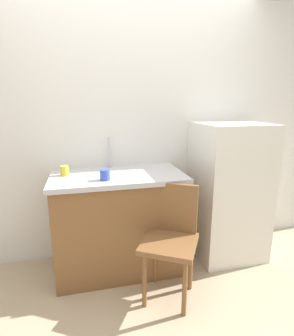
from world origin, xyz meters
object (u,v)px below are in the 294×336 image
object	(u,v)px
refrigerator	(228,191)
chair	(171,236)
cup_blue	(105,175)
cup_yellow	(65,171)

from	to	relation	value
refrigerator	chair	bearing A→B (deg)	-148.60
chair	cup_blue	distance (m)	0.71
chair	cup_blue	size ratio (longest dim) A/B	10.29
refrigerator	chair	world-z (taller)	refrigerator
chair	cup_blue	world-z (taller)	cup_blue
chair	cup_blue	bearing A→B (deg)	178.67
refrigerator	cup_yellow	world-z (taller)	refrigerator
refrigerator	cup_blue	size ratio (longest dim) A/B	15.25
cup_yellow	refrigerator	bearing A→B (deg)	-2.18
chair	cup_yellow	distance (m)	1.04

